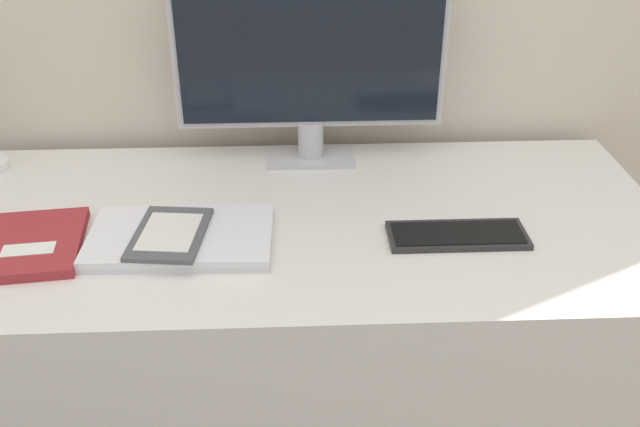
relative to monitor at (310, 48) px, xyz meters
name	(u,v)px	position (x,y,z in m)	size (l,w,h in m)	color
desk	(292,350)	(-0.05, -0.27, -0.62)	(1.55, 0.70, 0.70)	silver
monitor	(310,48)	(0.00, 0.00, 0.00)	(0.60, 0.11, 0.50)	#B7B7BC
keyboard	(457,235)	(0.27, -0.36, -0.26)	(0.27, 0.10, 0.01)	#282828
laptop	(181,238)	(-0.26, -0.36, -0.26)	(0.35, 0.22, 0.02)	silver
ereader	(170,234)	(-0.28, -0.37, -0.24)	(0.15, 0.20, 0.01)	#4C4C51
notebook	(35,244)	(-0.53, -0.37, -0.26)	(0.20, 0.25, 0.02)	maroon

